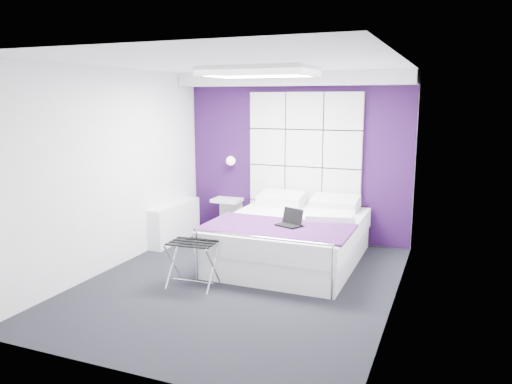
{
  "coord_description": "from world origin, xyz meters",
  "views": [
    {
      "loc": [
        2.34,
        -5.27,
        2.2
      ],
      "look_at": [
        0.07,
        0.35,
        1.07
      ],
      "focal_mm": 35.0,
      "sensor_mm": 36.0,
      "label": 1
    }
  ],
  "objects_px": {
    "radiator": "(175,222)",
    "nightstand": "(227,200)",
    "luggage_rack": "(193,264)",
    "bed": "(291,238)",
    "wall_lamp": "(232,161)",
    "laptop": "(290,221)"
  },
  "relations": [
    {
      "from": "bed",
      "to": "laptop",
      "type": "xyz_separation_m",
      "value": [
        0.13,
        -0.46,
        0.35
      ]
    },
    {
      "from": "bed",
      "to": "laptop",
      "type": "relative_size",
      "value": 7.46
    },
    {
      "from": "bed",
      "to": "laptop",
      "type": "height_order",
      "value": "laptop"
    },
    {
      "from": "wall_lamp",
      "to": "bed",
      "type": "distance_m",
      "value": 1.93
    },
    {
      "from": "wall_lamp",
      "to": "nightstand",
      "type": "height_order",
      "value": "wall_lamp"
    },
    {
      "from": "bed",
      "to": "luggage_rack",
      "type": "distance_m",
      "value": 1.54
    },
    {
      "from": "nightstand",
      "to": "luggage_rack",
      "type": "bearing_deg",
      "value": -74.68
    },
    {
      "from": "wall_lamp",
      "to": "luggage_rack",
      "type": "bearing_deg",
      "value": -76.51
    },
    {
      "from": "wall_lamp",
      "to": "laptop",
      "type": "distance_m",
      "value": 2.18
    },
    {
      "from": "luggage_rack",
      "to": "bed",
      "type": "bearing_deg",
      "value": 55.05
    },
    {
      "from": "bed",
      "to": "nightstand",
      "type": "relative_size",
      "value": 4.84
    },
    {
      "from": "radiator",
      "to": "bed",
      "type": "relative_size",
      "value": 0.54
    },
    {
      "from": "wall_lamp",
      "to": "radiator",
      "type": "xyz_separation_m",
      "value": [
        -0.64,
        -0.76,
        -0.92
      ]
    },
    {
      "from": "bed",
      "to": "laptop",
      "type": "bearing_deg",
      "value": -74.71
    },
    {
      "from": "nightstand",
      "to": "laptop",
      "type": "distance_m",
      "value": 2.14
    },
    {
      "from": "wall_lamp",
      "to": "radiator",
      "type": "relative_size",
      "value": 0.12
    },
    {
      "from": "radiator",
      "to": "nightstand",
      "type": "xyz_separation_m",
      "value": [
        0.57,
        0.72,
        0.27
      ]
    },
    {
      "from": "nightstand",
      "to": "laptop",
      "type": "xyz_separation_m",
      "value": [
        1.56,
        -1.46,
        0.12
      ]
    },
    {
      "from": "wall_lamp",
      "to": "radiator",
      "type": "height_order",
      "value": "wall_lamp"
    },
    {
      "from": "radiator",
      "to": "luggage_rack",
      "type": "bearing_deg",
      "value": -52.89
    },
    {
      "from": "bed",
      "to": "nightstand",
      "type": "height_order",
      "value": "bed"
    },
    {
      "from": "wall_lamp",
      "to": "radiator",
      "type": "bearing_deg",
      "value": -130.1
    }
  ]
}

